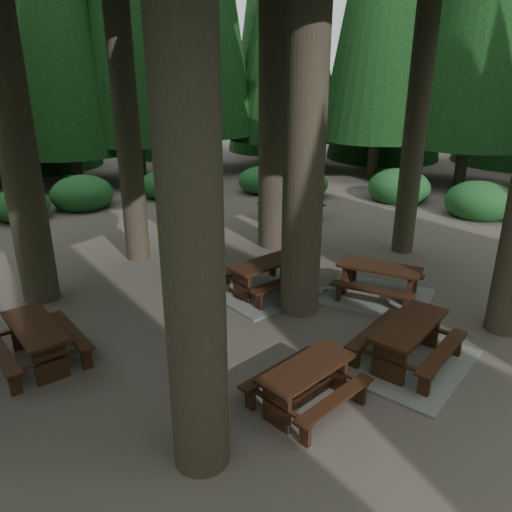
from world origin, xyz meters
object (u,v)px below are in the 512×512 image
picnic_table_a (406,349)px  picnic_table_e (307,380)px  picnic_table_f (378,287)px  picnic_table_c (266,282)px  picnic_table_d (291,202)px  picnic_table_b (36,338)px

picnic_table_a → picnic_table_e: bearing=161.2°
picnic_table_a → picnic_table_e: (-2.28, -0.18, 0.20)m
picnic_table_e → picnic_table_f: 4.43m
picnic_table_e → picnic_table_f: (3.62, 2.54, -0.21)m
picnic_table_a → picnic_table_c: (-0.80, 3.81, -0.02)m
picnic_table_d → picnic_table_e: 10.48m
picnic_table_b → picnic_table_f: 7.29m
picnic_table_a → picnic_table_e: picnic_table_a is taller
picnic_table_d → picnic_table_e: size_ratio=0.99×
picnic_table_d → picnic_table_e: picnic_table_d is taller
picnic_table_b → picnic_table_f: bearing=-107.0°
picnic_table_a → picnic_table_f: (1.35, 2.36, -0.01)m
picnic_table_a → picnic_table_d: 9.37m
picnic_table_b → picnic_table_d: (8.88, 5.77, 0.03)m
picnic_table_f → picnic_table_c: bearing=-159.8°
picnic_table_a → picnic_table_d: size_ratio=1.51×
picnic_table_a → picnic_table_f: size_ratio=0.99×
picnic_table_a → picnic_table_d: picnic_table_a is taller
picnic_table_b → picnic_table_f: (7.24, -0.75, -0.24)m
picnic_table_f → picnic_table_d: bearing=130.3°
picnic_table_a → picnic_table_d: bearing=48.0°
picnic_table_e → picnic_table_b: bearing=121.1°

